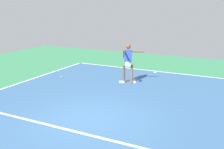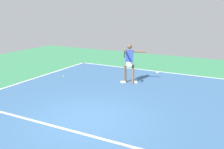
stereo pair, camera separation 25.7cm
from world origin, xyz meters
name	(u,v)px [view 1 (the left image)]	position (x,y,z in m)	size (l,w,h in m)	color
ground_plane	(89,119)	(0.00, 0.00, 0.00)	(23.94, 23.94, 0.00)	#388456
court_surface	(89,119)	(0.00, 0.00, 0.00)	(9.85, 13.98, 0.00)	#38608E
court_line_baseline_near	(156,71)	(0.00, -6.94, 0.00)	(9.85, 0.10, 0.01)	white
court_line_service	(72,131)	(0.00, 0.87, 0.00)	(7.38, 0.10, 0.01)	white
court_line_centre_mark	(155,72)	(0.00, -6.74, 0.00)	(0.10, 0.30, 0.01)	white
tennis_player	(128,61)	(0.50, -4.20, 1.03)	(1.05, 1.35, 1.79)	brown
tennis_ball_centre_court	(62,77)	(3.78, -3.62, 0.03)	(0.07, 0.07, 0.07)	#C6E53D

